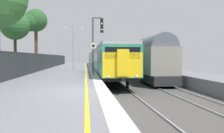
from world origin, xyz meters
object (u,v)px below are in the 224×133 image
object	(u,v)px
platform_lamp_mid	(73,44)
background_tree_right	(34,22)
commuter_train_at_platform	(98,59)
signal_gantry	(96,38)
speed_limit_sign	(93,54)
background_tree_centre	(15,26)
platform_lamp_far	(79,51)
freight_train_adjacent_track	(134,58)

from	to	relation	value
platform_lamp_mid	background_tree_right	bearing A→B (deg)	132.21
commuter_train_at_platform	signal_gantry	size ratio (longest dim) A/B	11.96
speed_limit_sign	background_tree_centre	size ratio (longest dim) A/B	0.45
signal_gantry	platform_lamp_far	size ratio (longest dim) A/B	1.08
freight_train_adjacent_track	platform_lamp_mid	bearing A→B (deg)	-147.73
speed_limit_sign	background_tree_centre	xyz separation A→B (m)	(-7.59, 5.42, 2.86)
platform_lamp_far	background_tree_centre	world-z (taller)	background_tree_centre
signal_gantry	platform_lamp_mid	distance (m)	4.57
commuter_train_at_platform	background_tree_right	size ratio (longest dim) A/B	8.05
platform_lamp_mid	platform_lamp_far	world-z (taller)	platform_lamp_mid
commuter_train_at_platform	platform_lamp_far	world-z (taller)	platform_lamp_far
freight_train_adjacent_track	background_tree_centre	xyz separation A→B (m)	(-13.44, -7.27, 3.16)
commuter_train_at_platform	signal_gantry	world-z (taller)	signal_gantry
commuter_train_at_platform	freight_train_adjacent_track	xyz separation A→B (m)	(4.00, -15.57, 0.19)
freight_train_adjacent_track	speed_limit_sign	world-z (taller)	freight_train_adjacent_track
platform_lamp_mid	background_tree_right	size ratio (longest dim) A/B	0.63
signal_gantry	background_tree_right	xyz separation A→B (m)	(-7.72, 9.90, 2.92)
background_tree_centre	background_tree_right	size ratio (longest dim) A/B	0.77
platform_lamp_mid	speed_limit_sign	bearing A→B (deg)	-75.90
freight_train_adjacent_track	signal_gantry	size ratio (longest dim) A/B	5.16
signal_gantry	background_tree_right	bearing A→B (deg)	127.95
speed_limit_sign	background_tree_centre	world-z (taller)	background_tree_centre
speed_limit_sign	background_tree_centre	bearing A→B (deg)	144.47
commuter_train_at_platform	background_tree_right	distance (m)	17.91
commuter_train_at_platform	freight_train_adjacent_track	world-z (taller)	freight_train_adjacent_track
signal_gantry	background_tree_right	distance (m)	12.89
speed_limit_sign	platform_lamp_far	size ratio (longest dim) A/B	0.55
platform_lamp_mid	signal_gantry	bearing A→B (deg)	-59.58
commuter_train_at_platform	background_tree_centre	distance (m)	24.94
commuter_train_at_platform	background_tree_centre	size ratio (longest dim) A/B	10.44
speed_limit_sign	signal_gantry	bearing A→B (deg)	84.64
platform_lamp_far	commuter_train_at_platform	bearing A→B (deg)	-50.79
freight_train_adjacent_track	speed_limit_sign	distance (m)	13.97
speed_limit_sign	platform_lamp_mid	distance (m)	8.10
background_tree_centre	speed_limit_sign	bearing A→B (deg)	-35.53
freight_train_adjacent_track	background_tree_centre	world-z (taller)	background_tree_centre
freight_train_adjacent_track	signal_gantry	xyz separation A→B (m)	(-5.49, -8.86, 1.88)
commuter_train_at_platform	background_tree_centre	bearing A→B (deg)	-112.44
background_tree_centre	background_tree_right	bearing A→B (deg)	88.44
commuter_train_at_platform	platform_lamp_far	distance (m)	6.24
commuter_train_at_platform	platform_lamp_mid	distance (m)	20.92
signal_gantry	platform_lamp_far	world-z (taller)	signal_gantry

